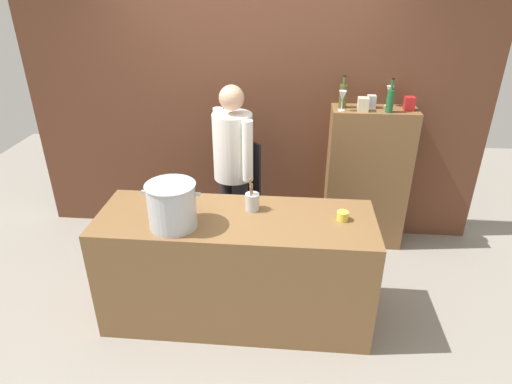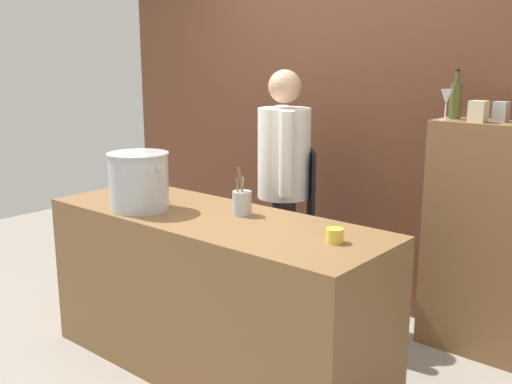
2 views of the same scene
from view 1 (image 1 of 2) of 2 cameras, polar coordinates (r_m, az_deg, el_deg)
name	(u,v)px [view 1 (image 1 of 2)]	position (r m, az deg, el deg)	size (l,w,h in m)	color
ground_plane	(238,313)	(3.69, -2.39, -15.42)	(8.00, 8.00, 0.00)	gray
brick_back_panel	(253,87)	(4.24, -0.33, 13.48)	(4.40, 0.10, 3.00)	brown
prep_counter	(237,268)	(3.41, -2.54, -9.83)	(2.01, 0.70, 0.90)	brown
bar_cabinet	(367,179)	(4.35, 14.18, 1.66)	(0.76, 0.32, 1.38)	brown
chef	(234,164)	(3.85, -2.92, 3.62)	(0.43, 0.45, 1.66)	black
stockpot_large	(172,206)	(3.03, -10.86, -1.74)	(0.40, 0.34, 0.32)	#B7BABF
utensil_crock	(252,201)	(3.22, -0.50, -1.21)	(0.10, 0.10, 0.26)	#B7BABF
butter_jar	(343,216)	(3.16, 11.19, -3.06)	(0.08, 0.08, 0.07)	yellow
wine_bottle_olive	(343,95)	(4.06, 11.24, 12.21)	(0.07, 0.07, 0.29)	#475123
wine_bottle_green	(390,100)	(4.01, 17.04, 11.34)	(0.06, 0.06, 0.29)	#1E592D
wine_glass_wide	(390,92)	(4.20, 16.98, 12.33)	(0.07, 0.07, 0.18)	silver
wine_glass_tall	(343,97)	(3.95, 11.18, 12.06)	(0.07, 0.07, 0.18)	silver
spice_tin_red	(409,104)	(4.14, 19.30, 10.79)	(0.09, 0.09, 0.12)	red
spice_tin_silver	(371,102)	(4.12, 14.76, 11.30)	(0.07, 0.07, 0.11)	#B2B2B7
spice_tin_cream	(363,104)	(4.00, 13.74, 11.01)	(0.09, 0.09, 0.12)	beige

